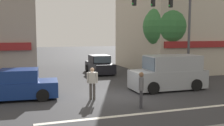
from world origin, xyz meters
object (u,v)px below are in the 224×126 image
sedan_crossing_rightbound (18,86)px  sedan_parked_curbside (100,65)px  pedestrian_mid_crossing (141,88)px  traffic_light_mast (175,21)px  van_waiting_far (169,73)px  street_tree (165,27)px  pedestrian_far_side (92,81)px

sedan_crossing_rightbound → sedan_parked_curbside: (6.56, 7.62, 0.00)m
sedan_parked_curbside → pedestrian_mid_crossing: pedestrian_mid_crossing is taller
traffic_light_mast → sedan_crossing_rightbound: traffic_light_mast is taller
van_waiting_far → traffic_light_mast: bearing=53.4°
sedan_crossing_rightbound → pedestrian_mid_crossing: size_ratio=2.53×
sedan_crossing_rightbound → sedan_parked_curbside: bearing=49.3°
pedestrian_mid_crossing → van_waiting_far: bearing=43.8°
street_tree → pedestrian_far_side: street_tree is taller
pedestrian_far_side → van_waiting_far: bearing=10.7°
traffic_light_mast → pedestrian_mid_crossing: 8.28m
pedestrian_far_side → street_tree: bearing=38.0°
van_waiting_far → sedan_parked_curbside: van_waiting_far is taller
van_waiting_far → sedan_crossing_rightbound: size_ratio=1.10×
traffic_light_mast → van_waiting_far: size_ratio=1.34×
street_tree → traffic_light_mast: traffic_light_mast is taller
pedestrian_mid_crossing → street_tree: bearing=54.6°
traffic_light_mast → pedestrian_mid_crossing: (-5.12, -5.58, -3.35)m
street_tree → pedestrian_far_side: bearing=-142.0°
traffic_light_mast → pedestrian_far_side: bearing=-154.1°
street_tree → van_waiting_far: 6.21m
sedan_crossing_rightbound → traffic_light_mast: bearing=10.9°
pedestrian_far_side → sedan_parked_curbside: bearing=72.1°
traffic_light_mast → sedan_parked_curbside: bearing=125.4°
street_tree → pedestrian_mid_crossing: street_tree is taller
traffic_light_mast → sedan_parked_curbside: (-3.96, 5.59, -3.59)m
van_waiting_far → pedestrian_far_side: bearing=-169.3°
traffic_light_mast → sedan_parked_curbside: traffic_light_mast is taller
street_tree → pedestrian_far_side: size_ratio=3.46×
van_waiting_far → street_tree: bearing=63.9°
sedan_crossing_rightbound → sedan_parked_curbside: same height
sedan_parked_curbside → pedestrian_far_side: pedestrian_far_side is taller
sedan_parked_curbside → pedestrian_mid_crossing: bearing=-95.9°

